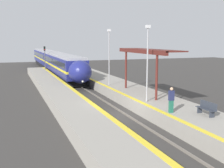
{
  "coord_description": "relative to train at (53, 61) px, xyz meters",
  "views": [
    {
      "loc": [
        -7.82,
        -19.96,
        5.9
      ],
      "look_at": [
        0.59,
        2.69,
        2.12
      ],
      "focal_mm": 45.0,
      "sensor_mm": 36.0,
      "label": 1
    }
  ],
  "objects": [
    {
      "name": "person_waiting",
      "position": [
        2.37,
        -36.47,
        -0.21
      ],
      "size": [
        0.36,
        0.23,
        1.74
      ],
      "color": "#1E604C",
      "rests_on": "platform_right"
    },
    {
      "name": "railway_signal",
      "position": [
        -2.03,
        -4.66,
        0.79
      ],
      "size": [
        0.28,
        0.28,
        4.89
      ],
      "color": "#59595E",
      "rests_on": "ground_plane"
    },
    {
      "name": "rail_right",
      "position": [
        0.72,
        -32.47,
        -2.09
      ],
      "size": [
        0.08,
        90.0,
        0.15
      ],
      "primitive_type": "cube",
      "color": "slate",
      "rests_on": "ground_plane"
    },
    {
      "name": "rail_left",
      "position": [
        -0.72,
        -32.47,
        -2.09
      ],
      "size": [
        0.08,
        90.0,
        0.15
      ],
      "primitive_type": "cube",
      "color": "slate",
      "rests_on": "ground_plane"
    },
    {
      "name": "ground_plane",
      "position": [
        0.0,
        -32.47,
        -2.16
      ],
      "size": [
        120.0,
        120.0,
        0.0
      ],
      "primitive_type": "plane",
      "color": "#383533"
    },
    {
      "name": "station_canopy",
      "position": [
        3.99,
        -29.39,
        2.62
      ],
      "size": [
        2.02,
        9.31,
        4.05
      ],
      "color": "#511E19",
      "rests_on": "platform_right"
    },
    {
      "name": "train",
      "position": [
        0.0,
        0.0,
        0.0
      ],
      "size": [
        2.84,
        44.25,
        3.77
      ],
      "color": "black",
      "rests_on": "ground_plane"
    },
    {
      "name": "platform_left",
      "position": [
        -3.16,
        -32.47,
        -1.64
      ],
      "size": [
        2.96,
        64.0,
        1.05
      ],
      "color": "gray",
      "rests_on": "ground_plane"
    },
    {
      "name": "lamppost_near",
      "position": [
        2.48,
        -32.7,
        2.29
      ],
      "size": [
        0.36,
        0.2,
        6.03
      ],
      "color": "#9E9EA3",
      "rests_on": "platform_right"
    },
    {
      "name": "lamppost_mid",
      "position": [
        2.48,
        -23.79,
        2.29
      ],
      "size": [
        0.36,
        0.2,
        6.03
      ],
      "color": "#9E9EA3",
      "rests_on": "platform_right"
    },
    {
      "name": "platform_right",
      "position": [
        3.7,
        -32.47,
        -1.64
      ],
      "size": [
        4.03,
        64.0,
        1.05
      ],
      "color": "gray",
      "rests_on": "ground_plane"
    },
    {
      "name": "platform_bench",
      "position": [
        4.21,
        -37.85,
        -0.65
      ],
      "size": [
        0.44,
        1.62,
        0.89
      ],
      "color": "#2D333D",
      "rests_on": "platform_right"
    }
  ]
}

